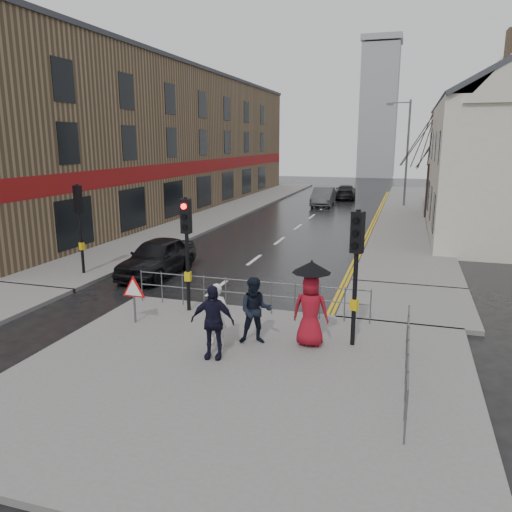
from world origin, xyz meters
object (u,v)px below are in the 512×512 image
Objects in this scene: car_mid at (323,197)px; pedestrian_b at (255,311)px; pedestrian_d at (213,322)px; pedestrian_with_umbrella at (311,301)px; pedestrian_a at (217,315)px; car_parked at (157,257)px.

pedestrian_b is at bearing -85.95° from car_mid.
car_mid is at bearing 87.00° from pedestrian_d.
pedestrian_with_umbrella is 1.22× the size of pedestrian_d.
pedestrian_a is 0.97m from pedestrian_b.
pedestrian_d reaches higher than car_mid.
car_mid is at bearing 98.86° from pedestrian_with_umbrella.
pedestrian_with_umbrella is at bearing 26.54° from pedestrian_d.
pedestrian_b is 7.99m from car_parked.
pedestrian_d is 0.39× the size of car_mid.
pedestrian_b is 0.40× the size of car_parked.
car_parked is at bearing 119.11° from pedestrian_d.
pedestrian_a is 0.36× the size of car_mid.
pedestrian_with_umbrella is 0.51× the size of car_parked.
pedestrian_a is at bearing -50.19° from car_parked.
car_parked is at bearing -98.54° from car_mid.
pedestrian_with_umbrella reaches higher than pedestrian_d.
pedestrian_d is at bearing -72.76° from pedestrian_a.
car_mid reaches higher than car_parked.
pedestrian_b is 28.86m from car_mid.
pedestrian_d is (-0.70, -1.12, 0.03)m from pedestrian_b.
pedestrian_with_umbrella reaches higher than car_mid.
pedestrian_a is 0.90× the size of pedestrian_d.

